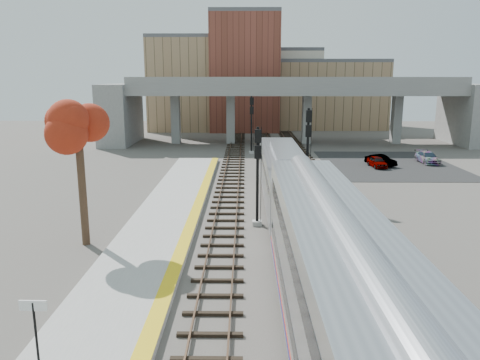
# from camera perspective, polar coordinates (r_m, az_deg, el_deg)

# --- Properties ---
(ground) EXTENTS (160.00, 160.00, 0.00)m
(ground) POSITION_cam_1_polar(r_m,az_deg,el_deg) (25.08, 4.99, -9.88)
(ground) COLOR #47423D
(ground) RESTS_ON ground
(platform) EXTENTS (4.50, 60.00, 0.35)m
(platform) POSITION_cam_1_polar(r_m,az_deg,el_deg) (25.51, -11.69, -9.29)
(platform) COLOR #9E9E99
(platform) RESTS_ON ground
(yellow_strip) EXTENTS (0.70, 60.00, 0.01)m
(yellow_strip) POSITION_cam_1_polar(r_m,az_deg,el_deg) (25.11, -7.41, -9.04)
(yellow_strip) COLOR yellow
(yellow_strip) RESTS_ON platform
(tracks) EXTENTS (10.70, 95.00, 0.25)m
(tracks) POSITION_cam_1_polar(r_m,az_deg,el_deg) (36.96, 5.00, -2.38)
(tracks) COLOR black
(tracks) RESTS_ON ground
(overpass) EXTENTS (54.00, 12.00, 9.50)m
(overpass) POSITION_cam_1_polar(r_m,az_deg,el_deg) (68.56, 6.42, 9.30)
(overpass) COLOR slate
(overpass) RESTS_ON ground
(buildings_far) EXTENTS (43.00, 21.00, 20.60)m
(buildings_far) POSITION_cam_1_polar(r_m,az_deg,el_deg) (89.76, 2.70, 11.41)
(buildings_far) COLOR #907553
(buildings_far) RESTS_ON ground
(parking_lot) EXTENTS (14.00, 18.00, 0.04)m
(parking_lot) POSITION_cam_1_polar(r_m,az_deg,el_deg) (54.37, 17.63, 1.82)
(parking_lot) COLOR black
(parking_lot) RESTS_ON ground
(locomotive) EXTENTS (3.02, 19.05, 4.10)m
(locomotive) POSITION_cam_1_polar(r_m,az_deg,el_deg) (35.10, 5.35, 0.51)
(locomotive) COLOR #A8AAB2
(locomotive) RESTS_ON ground
(coach) EXTENTS (3.03, 25.00, 5.00)m
(coach) POSITION_cam_1_polar(r_m,az_deg,el_deg) (13.73, 13.32, -17.20)
(coach) COLOR #A8AAB2
(coach) RESTS_ON ground
(signal_mast_near) EXTENTS (0.60, 0.64, 6.45)m
(signal_mast_near) POSITION_cam_1_polar(r_m,az_deg,el_deg) (29.94, 2.14, 0.06)
(signal_mast_near) COLOR #9E9E99
(signal_mast_near) RESTS_ON ground
(signal_mast_mid) EXTENTS (0.60, 0.64, 7.17)m
(signal_mast_mid) POSITION_cam_1_polar(r_m,az_deg,el_deg) (37.05, 8.23, 3.12)
(signal_mast_mid) COLOR #9E9E99
(signal_mast_mid) RESTS_ON ground
(signal_mast_far) EXTENTS (0.60, 0.64, 7.19)m
(signal_mast_far) POSITION_cam_1_polar(r_m,az_deg,el_deg) (58.95, 1.41, 6.70)
(signal_mast_far) COLOR #9E9E99
(signal_mast_far) RESTS_ON ground
(station_sign) EXTENTS (0.90, 0.08, 2.27)m
(station_sign) POSITION_cam_1_polar(r_m,az_deg,el_deg) (16.84, -23.77, -15.27)
(station_sign) COLOR black
(station_sign) RESTS_ON platform
(tree) EXTENTS (3.60, 3.60, 9.08)m
(tree) POSITION_cam_1_polar(r_m,az_deg,el_deg) (27.39, -19.16, 5.96)
(tree) COLOR #382619
(tree) RESTS_ON ground
(car_a) EXTENTS (1.63, 3.51, 1.16)m
(car_a) POSITION_cam_1_polar(r_m,az_deg,el_deg) (52.15, 16.39, 2.14)
(car_a) COLOR #99999E
(car_a) RESTS_ON parking_lot
(car_b) EXTENTS (3.04, 3.68, 1.18)m
(car_b) POSITION_cam_1_polar(r_m,az_deg,el_deg) (53.16, 16.78, 2.32)
(car_b) COLOR #99999E
(car_b) RESTS_ON parking_lot
(car_c) EXTENTS (1.81, 4.32, 1.25)m
(car_c) POSITION_cam_1_polar(r_m,az_deg,el_deg) (56.60, 21.91, 2.57)
(car_c) COLOR #99999E
(car_c) RESTS_ON parking_lot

